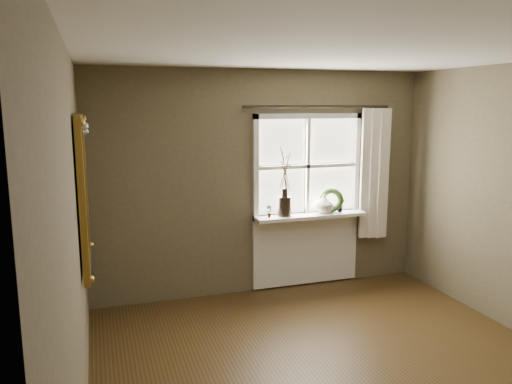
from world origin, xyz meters
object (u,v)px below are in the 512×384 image
object	(u,v)px
wreath	(331,203)
gilt_mirror	(83,192)
cream_vase	(324,203)
dark_jug	(285,206)

from	to	relation	value
wreath	gilt_mirror	bearing A→B (deg)	-141.10
cream_vase	gilt_mirror	xyz separation A→B (m)	(-2.69, -1.01, 0.46)
gilt_mirror	wreath	bearing A→B (deg)	20.50
dark_jug	cream_vase	xyz separation A→B (m)	(0.51, 0.00, 0.00)
gilt_mirror	dark_jug	bearing A→B (deg)	24.81
dark_jug	cream_vase	size ratio (longest dim) A/B	0.99
wreath	cream_vase	bearing A→B (deg)	-142.35
dark_jug	cream_vase	bearing A→B (deg)	0.00
wreath	gilt_mirror	distance (m)	3.03
gilt_mirror	cream_vase	bearing A→B (deg)	20.56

